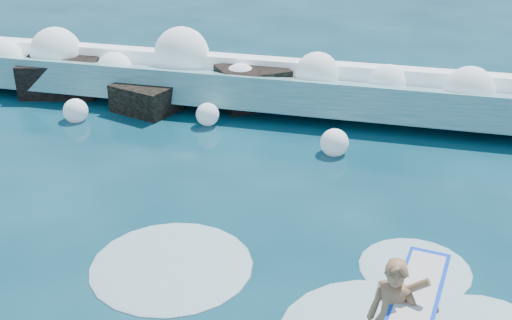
{
  "coord_description": "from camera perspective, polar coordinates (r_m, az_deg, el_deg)",
  "views": [
    {
      "loc": [
        4.15,
        -8.54,
        6.45
      ],
      "look_at": [
        1.5,
        2.0,
        1.2
      ],
      "focal_mm": 45.0,
      "sensor_mm": 36.0,
      "label": 1
    }
  ],
  "objects": [
    {
      "name": "surfer_with_board",
      "position": [
        9.21,
        12.38,
        -13.48
      ],
      "size": [
        1.17,
        3.05,
        1.92
      ],
      "color": "#9B6B48",
      "rests_on": "ground"
    },
    {
      "name": "surf_foam",
      "position": [
        10.14,
        6.55,
        -13.92
      ],
      "size": [
        9.23,
        5.35,
        0.15
      ],
      "color": "silver",
      "rests_on": "ground"
    },
    {
      "name": "rock_cluster",
      "position": [
        18.65,
        -9.88,
        6.45
      ],
      "size": [
        8.08,
        3.15,
        1.25
      ],
      "color": "black",
      "rests_on": "ground"
    },
    {
      "name": "ground",
      "position": [
        11.48,
        -9.86,
        -8.85
      ],
      "size": [
        200.0,
        200.0,
        0.0
      ],
      "primitive_type": "plane",
      "color": "#072D3B",
      "rests_on": "ground"
    },
    {
      "name": "breaking_wave",
      "position": [
        18.38,
        -3.22,
        6.94
      ],
      "size": [
        17.5,
        2.75,
        1.51
      ],
      "color": "teal",
      "rests_on": "ground"
    },
    {
      "name": "wave_spray",
      "position": [
        18.26,
        -5.03,
        8.17
      ],
      "size": [
        14.49,
        4.17,
        2.06
      ],
      "color": "white",
      "rests_on": "ground"
    }
  ]
}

